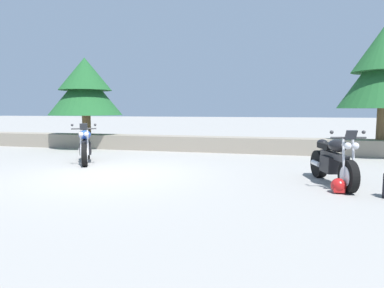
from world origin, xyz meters
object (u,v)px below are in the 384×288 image
motorcycle_black_centre (333,161)px  rider_helmet (339,186)px  motorcycle_blue_near_left (85,146)px  pine_tree_mid_left (384,68)px  pine_tree_far_left (85,88)px

motorcycle_black_centre → rider_helmet: (-0.01, -0.75, -0.35)m
motorcycle_blue_near_left → rider_helmet: 6.87m
pine_tree_mid_left → rider_helmet: bearing=-111.8°
motorcycle_black_centre → rider_helmet: size_ratio=7.28×
motorcycle_blue_near_left → pine_tree_mid_left: size_ratio=0.50×
motorcycle_blue_near_left → rider_helmet: bearing=-17.4°
motorcycle_blue_near_left → rider_helmet: size_ratio=6.68×
rider_helmet → pine_tree_far_left: (-8.59, 5.47, 2.28)m
motorcycle_blue_near_left → pine_tree_mid_left: pine_tree_mid_left is taller
rider_helmet → pine_tree_mid_left: size_ratio=0.07×
motorcycle_black_centre → pine_tree_far_left: bearing=151.2°
motorcycle_black_centre → pine_tree_mid_left: size_ratio=0.54×
motorcycle_black_centre → pine_tree_mid_left: 5.84m
rider_helmet → pine_tree_mid_left: bearing=68.2°
pine_tree_far_left → pine_tree_mid_left: pine_tree_mid_left is taller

